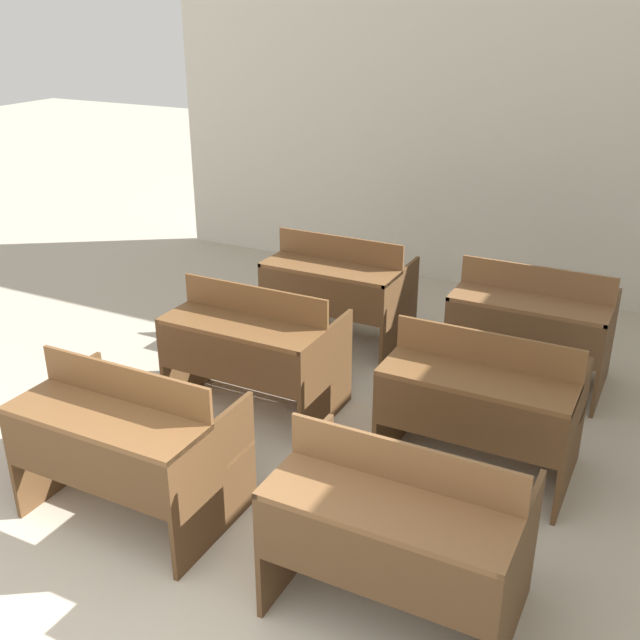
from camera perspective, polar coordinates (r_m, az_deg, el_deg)
The scene contains 8 objects.
wall_back at distance 7.43m, azimuth 12.07°, elevation 13.45°, with size 6.70×0.06×2.94m.
bench_front_left at distance 4.26m, azimuth -14.51°, elevation -8.89°, with size 1.11×0.76×0.92m.
bench_front_right at distance 3.55m, azimuth 5.92°, elevation -15.56°, with size 1.11×0.76×0.92m.
bench_second_left at distance 5.18m, azimuth -5.09°, elevation -2.11°, with size 1.11×0.76×0.92m.
bench_second_right at distance 4.60m, azimuth 12.15°, elevation -6.10°, with size 1.11×0.76×0.92m.
bench_third_left at distance 6.20m, azimuth 1.34°, elevation 2.43°, with size 1.11×0.76×0.92m.
bench_third_right at distance 5.74m, azimuth 15.75°, elevation -0.30°, with size 1.11×0.76×0.92m.
schoolbag at distance 5.10m, azimuth -19.70°, elevation -7.43°, with size 0.30×0.25×0.40m.
Camera 1 is at (1.91, -1.28, 2.70)m, focal length 42.00 mm.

